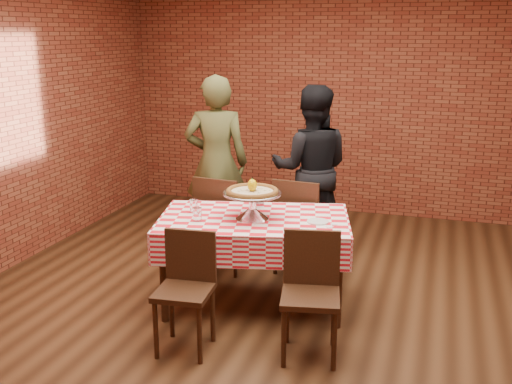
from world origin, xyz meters
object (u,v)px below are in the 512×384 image
pizza (252,192)px  chair_far_right (301,224)px  chair_near_left (184,295)px  diner_black (311,169)px  condiment_caddy (258,198)px  water_glass_left (197,214)px  pizza_stand (252,206)px  table (254,262)px  chair_near_right (310,299)px  diner_olive (216,163)px  chair_far_left (225,221)px  water_glass_right (194,206)px

pizza → chair_far_right: size_ratio=0.46×
chair_near_left → diner_black: bearing=75.4°
condiment_caddy → diner_black: diner_black is taller
water_glass_left → pizza_stand: bearing=27.1°
condiment_caddy → table: bearing=-95.5°
chair_near_right → table: bearing=121.5°
diner_olive → pizza: bearing=106.4°
chair_far_left → diner_black: bearing=-124.2°
pizza → chair_far_right: bearing=76.2°
chair_far_left → diner_olive: diner_olive is taller
chair_far_left → table: bearing=132.5°
chair_near_left → diner_black: 2.40m
table → pizza_stand: 0.49m
chair_far_right → diner_olive: diner_olive is taller
pizza_stand → water_glass_left: 0.45m
water_glass_right → chair_near_right: (1.15, -0.67, -0.37)m
pizza → diner_black: 1.49m
chair_far_right → diner_black: size_ratio=0.54×
table → chair_far_right: 0.87m
chair_far_right → diner_olive: (-1.01, 0.40, 0.44)m
diner_olive → pizza_stand: bearing=106.4°
chair_near_left → chair_near_right: chair_near_right is taller
pizza_stand → chair_far_right: bearing=76.2°
chair_near_left → chair_far_right: bearing=70.3°
condiment_caddy → chair_far_left: (-0.44, 0.36, -0.37)m
table → diner_olive: 1.57m
table → water_glass_right: size_ratio=13.64×
pizza_stand → diner_black: 1.49m
pizza_stand → water_glass_right: pizza_stand is taller
pizza → chair_far_left: pizza is taller
table → chair_far_left: bearing=126.7°
water_glass_left → condiment_caddy: size_ratio=0.74×
pizza_stand → condiment_caddy: (-0.06, 0.33, -0.03)m
pizza_stand → water_glass_right: size_ratio=4.36×
chair_far_right → chair_near_right: bearing=110.3°
chair_near_right → chair_far_right: chair_far_right is taller
water_glass_left → chair_far_right: (0.61, 1.06, -0.35)m
table → water_glass_left: size_ratio=13.64×
water_glass_right → diner_olive: size_ratio=0.06×
pizza_stand → chair_near_left: 0.99m
pizza → diner_olive: diner_olive is taller
chair_near_left → diner_black: size_ratio=0.50×
diner_black → chair_far_right: bearing=84.5°
chair_far_right → chair_near_left: bearing=80.2°
chair_near_left → condiment_caddy: bearing=76.5°
table → pizza: size_ratio=3.60×
water_glass_left → chair_near_right: 1.19m
condiment_caddy → chair_near_right: size_ratio=0.17×
pizza_stand → chair_near_left: pizza_stand is taller
chair_near_right → diner_olive: size_ratio=0.49×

